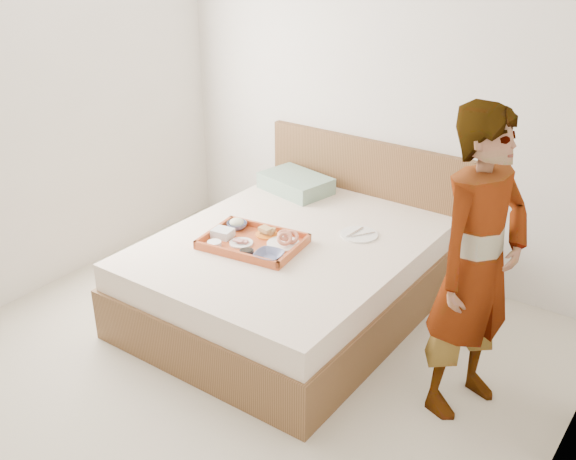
# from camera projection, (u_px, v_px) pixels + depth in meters

# --- Properties ---
(ground) EXTENTS (3.50, 4.00, 0.01)m
(ground) POSITION_uv_depth(u_px,v_px,m) (205.00, 392.00, 3.79)
(ground) COLOR #BEB3A1
(ground) RESTS_ON ground
(wall_back) EXTENTS (3.50, 0.01, 2.60)m
(wall_back) POSITION_uv_depth(u_px,v_px,m) (387.00, 94.00, 4.69)
(wall_back) COLOR silver
(wall_back) RESTS_ON ground
(wall_right) EXTENTS (0.01, 4.00, 2.60)m
(wall_right) POSITION_uv_depth(u_px,v_px,m) (564.00, 284.00, 2.31)
(wall_right) COLOR silver
(wall_right) RESTS_ON ground
(bed) EXTENTS (1.65, 2.00, 0.53)m
(bed) POSITION_uv_depth(u_px,v_px,m) (291.00, 275.00, 4.47)
(bed) COLOR brown
(bed) RESTS_ON ground
(headboard) EXTENTS (1.65, 0.06, 0.95)m
(headboard) POSITION_uv_depth(u_px,v_px,m) (364.00, 200.00, 5.09)
(headboard) COLOR brown
(headboard) RESTS_ON ground
(pillow) EXTENTS (0.57, 0.44, 0.12)m
(pillow) POSITION_uv_depth(u_px,v_px,m) (296.00, 183.00, 5.07)
(pillow) COLOR #85A98C
(pillow) RESTS_ON bed
(tray) EXTENTS (0.67, 0.52, 0.06)m
(tray) POSITION_uv_depth(u_px,v_px,m) (253.00, 241.00, 4.26)
(tray) COLOR #C25C28
(tray) RESTS_ON bed
(prawn_plate) EXTENTS (0.24, 0.24, 0.01)m
(prawn_plate) POSITION_uv_depth(u_px,v_px,m) (283.00, 244.00, 4.24)
(prawn_plate) COLOR white
(prawn_plate) RESTS_ON tray
(navy_bowl_big) EXTENTS (0.19, 0.19, 0.04)m
(navy_bowl_big) POSITION_uv_depth(u_px,v_px,m) (269.00, 256.00, 4.06)
(navy_bowl_big) COLOR navy
(navy_bowl_big) RESTS_ON tray
(sauce_dish) EXTENTS (0.10, 0.10, 0.03)m
(sauce_dish) POSITION_uv_depth(u_px,v_px,m) (247.00, 253.00, 4.11)
(sauce_dish) COLOR black
(sauce_dish) RESTS_ON tray
(meat_plate) EXTENTS (0.17, 0.17, 0.01)m
(meat_plate) POSITION_uv_depth(u_px,v_px,m) (241.00, 243.00, 4.25)
(meat_plate) COLOR white
(meat_plate) RESTS_ON tray
(bread_plate) EXTENTS (0.17, 0.17, 0.01)m
(bread_plate) POSITION_uv_depth(u_px,v_px,m) (267.00, 234.00, 4.37)
(bread_plate) COLOR orange
(bread_plate) RESTS_ON tray
(salad_bowl) EXTENTS (0.15, 0.15, 0.04)m
(salad_bowl) POSITION_uv_depth(u_px,v_px,m) (237.00, 225.00, 4.45)
(salad_bowl) COLOR navy
(salad_bowl) RESTS_ON tray
(plastic_tub) EXTENTS (0.14, 0.12, 0.06)m
(plastic_tub) POSITION_uv_depth(u_px,v_px,m) (223.00, 233.00, 4.33)
(plastic_tub) COLOR silver
(plastic_tub) RESTS_ON tray
(cheese_round) EXTENTS (0.10, 0.10, 0.03)m
(cheese_round) POSITION_uv_depth(u_px,v_px,m) (214.00, 244.00, 4.22)
(cheese_round) COLOR white
(cheese_round) RESTS_ON tray
(dinner_plate) EXTENTS (0.33, 0.33, 0.01)m
(dinner_plate) POSITION_uv_depth(u_px,v_px,m) (359.00, 235.00, 4.40)
(dinner_plate) COLOR white
(dinner_plate) RESTS_ON bed
(person) EXTENTS (0.57, 0.71, 1.68)m
(person) POSITION_uv_depth(u_px,v_px,m) (477.00, 266.00, 3.38)
(person) COLOR white
(person) RESTS_ON ground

